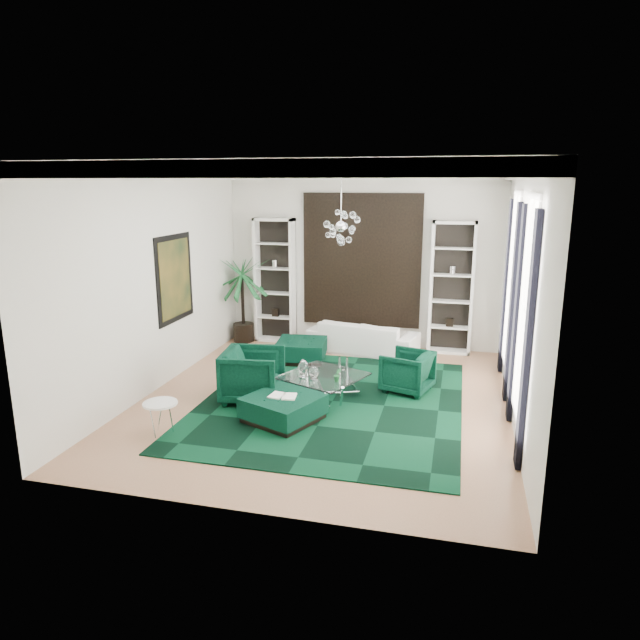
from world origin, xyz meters
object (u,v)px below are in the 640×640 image
(side_table, at_px, (161,419))
(palm, at_px, (242,287))
(coffee_table, at_px, (323,387))
(ottoman_front, at_px, (283,409))
(ottoman_side, at_px, (301,351))
(armchair_right, at_px, (407,372))
(armchair_left, at_px, (253,375))
(sofa, at_px, (363,337))

(side_table, distance_m, palm, 5.11)
(coffee_table, distance_m, ottoman_front, 1.14)
(ottoman_front, bearing_deg, ottoman_side, 100.52)
(palm, bearing_deg, side_table, -82.33)
(palm, bearing_deg, ottoman_front, -61.26)
(coffee_table, xyz_separation_m, side_table, (-1.95, -1.94, 0.03))
(coffee_table, height_order, ottoman_front, coffee_table)
(armchair_right, bearing_deg, side_table, -34.86)
(ottoman_front, distance_m, side_table, 1.80)
(armchair_right, distance_m, ottoman_front, 2.45)
(armchair_left, bearing_deg, ottoman_front, -140.39)
(ottoman_side, height_order, side_table, side_table)
(sofa, distance_m, armchair_right, 2.46)
(ottoman_front, xyz_separation_m, side_table, (-1.58, -0.87, 0.04))
(coffee_table, relative_size, palm, 0.47)
(sofa, xyz_separation_m, side_table, (-2.14, -4.78, -0.10))
(armchair_right, relative_size, palm, 0.31)
(side_table, bearing_deg, armchair_right, 38.46)
(palm, bearing_deg, armchair_right, -30.70)
(sofa, relative_size, armchair_left, 2.37)
(armchair_right, bearing_deg, ottoman_front, -27.76)
(armchair_left, xyz_separation_m, coffee_table, (1.12, 0.37, -0.24))
(ottoman_side, bearing_deg, palm, 146.67)
(ottoman_front, bearing_deg, armchair_right, 45.55)
(armchair_left, relative_size, palm, 0.39)
(ottoman_front, bearing_deg, side_table, -151.19)
(sofa, relative_size, palm, 0.91)
(armchair_right, distance_m, ottoman_side, 2.59)
(armchair_right, relative_size, ottoman_side, 0.82)
(coffee_table, bearing_deg, ottoman_side, 115.86)
(armchair_right, height_order, side_table, armchair_right)
(armchair_right, bearing_deg, palm, -104.02)
(armchair_left, height_order, palm, palm)
(armchair_left, height_order, ottoman_side, armchair_left)
(coffee_table, bearing_deg, armchair_right, 26.49)
(ottoman_front, bearing_deg, coffee_table, 71.03)
(armchair_right, xyz_separation_m, side_table, (-3.29, -2.61, -0.12))
(sofa, distance_m, ottoman_side, 1.46)
(coffee_table, height_order, palm, palm)
(sofa, height_order, palm, palm)
(sofa, distance_m, coffee_table, 2.85)
(ottoman_side, relative_size, ottoman_front, 0.96)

